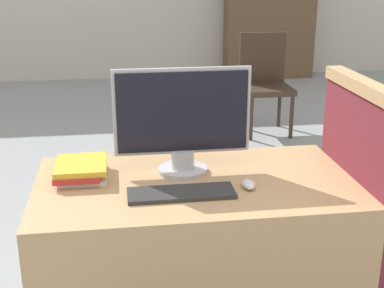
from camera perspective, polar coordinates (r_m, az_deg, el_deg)
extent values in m
cube|color=tan|center=(2.27, 0.35, -12.57)|extent=(1.25, 0.70, 0.74)
cube|color=maroon|center=(2.34, 16.63, -7.77)|extent=(0.05, 0.63, 1.08)
cube|color=tan|center=(2.15, 18.03, 5.78)|extent=(0.07, 0.63, 0.05)
cylinder|color=#B7B7BC|center=(2.19, -0.99, -2.77)|extent=(0.20, 0.20, 0.02)
cylinder|color=#B7B7BC|center=(2.17, -1.00, -1.58)|extent=(0.09, 0.09, 0.08)
cube|color=#B7B7BC|center=(2.11, -1.05, 3.51)|extent=(0.55, 0.01, 0.35)
cube|color=black|center=(2.11, -1.03, 3.48)|extent=(0.52, 0.02, 0.32)
cube|color=#2D2D2D|center=(1.98, -1.15, -5.26)|extent=(0.40, 0.13, 0.02)
ellipsoid|color=silver|center=(2.05, 6.06, -4.30)|extent=(0.05, 0.09, 0.03)
cube|color=silver|center=(2.18, -11.56, -3.23)|extent=(0.19, 0.22, 0.02)
cube|color=#B72D28|center=(2.16, -12.06, -2.90)|extent=(0.18, 0.21, 0.02)
cube|color=gold|center=(2.16, -11.74, -2.22)|extent=(0.20, 0.23, 0.02)
cylinder|color=#38281E|center=(4.87, 6.33, 2.67)|extent=(0.04, 0.04, 0.40)
cylinder|color=#38281E|center=(4.98, 10.57, 2.82)|extent=(0.04, 0.04, 0.40)
cylinder|color=#38281E|center=(5.23, 5.30, 3.83)|extent=(0.04, 0.04, 0.40)
cylinder|color=#38281E|center=(5.33, 9.29, 3.95)|extent=(0.04, 0.04, 0.40)
cube|color=#38281E|center=(5.04, 7.99, 5.82)|extent=(0.44, 0.44, 0.05)
cube|color=#38281E|center=(5.18, 7.51, 9.14)|extent=(0.44, 0.04, 0.47)
cube|color=brown|center=(7.56, 8.35, 14.43)|extent=(1.22, 0.32, 1.97)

